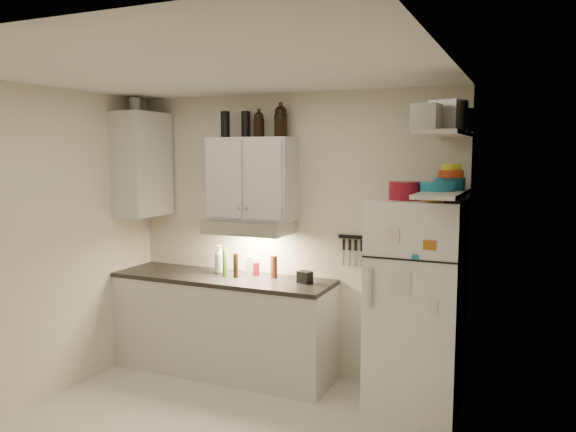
% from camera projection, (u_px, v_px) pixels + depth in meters
% --- Properties ---
extents(ceiling, '(3.20, 3.00, 0.02)m').
position_uv_depth(ceiling, '(199.00, 69.00, 3.71)').
color(ceiling, white).
rests_on(ceiling, ground).
extents(back_wall, '(3.20, 0.02, 2.60)m').
position_uv_depth(back_wall, '(290.00, 235.00, 5.23)').
color(back_wall, beige).
rests_on(back_wall, ground).
extents(left_wall, '(0.02, 3.00, 2.60)m').
position_uv_depth(left_wall, '(31.00, 248.00, 4.51)').
color(left_wall, beige).
rests_on(left_wall, ground).
extents(right_wall, '(0.02, 3.00, 2.60)m').
position_uv_depth(right_wall, '(441.00, 286.00, 3.21)').
color(right_wall, beige).
rests_on(right_wall, ground).
extents(base_cabinet, '(2.10, 0.60, 0.88)m').
position_uv_depth(base_cabinet, '(223.00, 326.00, 5.27)').
color(base_cabinet, silver).
rests_on(base_cabinet, floor).
extents(countertop, '(2.10, 0.62, 0.04)m').
position_uv_depth(countertop, '(222.00, 278.00, 5.22)').
color(countertop, black).
rests_on(countertop, base_cabinet).
extents(upper_cabinet, '(0.80, 0.33, 0.75)m').
position_uv_depth(upper_cabinet, '(252.00, 179.00, 5.14)').
color(upper_cabinet, silver).
rests_on(upper_cabinet, back_wall).
extents(side_cabinet, '(0.33, 0.55, 1.00)m').
position_uv_depth(side_cabinet, '(142.00, 164.00, 5.45)').
color(side_cabinet, silver).
rests_on(side_cabinet, left_wall).
extents(range_hood, '(0.76, 0.46, 0.12)m').
position_uv_depth(range_hood, '(249.00, 227.00, 5.12)').
color(range_hood, silver).
rests_on(range_hood, back_wall).
extents(fridge, '(0.70, 0.68, 1.70)m').
position_uv_depth(fridge, '(416.00, 306.00, 4.46)').
color(fridge, white).
rests_on(fridge, floor).
extents(shelf_hi, '(0.30, 0.95, 0.03)m').
position_uv_depth(shelf_hi, '(444.00, 134.00, 4.11)').
color(shelf_hi, silver).
rests_on(shelf_hi, right_wall).
extents(shelf_lo, '(0.30, 0.95, 0.03)m').
position_uv_depth(shelf_lo, '(443.00, 193.00, 4.16)').
color(shelf_lo, silver).
rests_on(shelf_lo, right_wall).
extents(knife_strip, '(0.42, 0.02, 0.03)m').
position_uv_depth(knife_strip, '(362.00, 237.00, 4.93)').
color(knife_strip, black).
rests_on(knife_strip, back_wall).
extents(dutch_oven, '(0.26, 0.26, 0.14)m').
position_uv_depth(dutch_oven, '(404.00, 191.00, 4.31)').
color(dutch_oven, maroon).
rests_on(dutch_oven, fridge).
extents(book_stack, '(0.20, 0.24, 0.07)m').
position_uv_depth(book_stack, '(436.00, 196.00, 4.21)').
color(book_stack, '#AE6515').
rests_on(book_stack, fridge).
extents(spice_jar, '(0.07, 0.07, 0.09)m').
position_uv_depth(spice_jar, '(414.00, 194.00, 4.25)').
color(spice_jar, silver).
rests_on(spice_jar, fridge).
extents(stock_pot, '(0.33, 0.33, 0.18)m').
position_uv_depth(stock_pot, '(460.00, 121.00, 4.27)').
color(stock_pot, silver).
rests_on(stock_pot, shelf_hi).
extents(tin_a, '(0.26, 0.25, 0.21)m').
position_uv_depth(tin_a, '(448.00, 116.00, 3.97)').
color(tin_a, '#AAAAAD').
rests_on(tin_a, shelf_hi).
extents(tin_b, '(0.19, 0.19, 0.18)m').
position_uv_depth(tin_b, '(426.00, 117.00, 3.84)').
color(tin_b, '#AAAAAD').
rests_on(tin_b, shelf_hi).
extents(bowl_teal, '(0.24, 0.24, 0.10)m').
position_uv_depth(bowl_teal, '(449.00, 183.00, 4.35)').
color(bowl_teal, teal).
rests_on(bowl_teal, shelf_lo).
extents(bowl_orange, '(0.19, 0.19, 0.06)m').
position_uv_depth(bowl_orange, '(451.00, 174.00, 4.29)').
color(bowl_orange, '#C13812').
rests_on(bowl_orange, bowl_teal).
extents(bowl_yellow, '(0.15, 0.15, 0.05)m').
position_uv_depth(bowl_yellow, '(451.00, 167.00, 4.29)').
color(bowl_yellow, yellow).
rests_on(bowl_yellow, bowl_orange).
extents(plates, '(0.33, 0.33, 0.07)m').
position_uv_depth(plates, '(437.00, 186.00, 4.22)').
color(plates, teal).
rests_on(plates, shelf_lo).
extents(growler_a, '(0.11, 0.11, 0.24)m').
position_uv_depth(growler_a, '(259.00, 124.00, 5.08)').
color(growler_a, black).
rests_on(growler_a, upper_cabinet).
extents(growler_b, '(0.15, 0.15, 0.29)m').
position_uv_depth(growler_b, '(281.00, 121.00, 5.04)').
color(growler_b, black).
rests_on(growler_b, upper_cabinet).
extents(thermos_a, '(0.10, 0.10, 0.24)m').
position_uv_depth(thermos_a, '(246.00, 125.00, 5.19)').
color(thermos_a, black).
rests_on(thermos_a, upper_cabinet).
extents(thermos_b, '(0.09, 0.09, 0.24)m').
position_uv_depth(thermos_b, '(225.00, 125.00, 5.18)').
color(thermos_b, black).
rests_on(thermos_b, upper_cabinet).
extents(side_jar, '(0.13, 0.13, 0.14)m').
position_uv_depth(side_jar, '(135.00, 105.00, 5.41)').
color(side_jar, silver).
rests_on(side_jar, side_cabinet).
extents(soap_bottle, '(0.13, 0.13, 0.31)m').
position_uv_depth(soap_bottle, '(220.00, 257.00, 5.32)').
color(soap_bottle, silver).
rests_on(soap_bottle, countertop).
extents(pepper_mill, '(0.08, 0.08, 0.21)m').
position_uv_depth(pepper_mill, '(274.00, 267.00, 5.13)').
color(pepper_mill, brown).
rests_on(pepper_mill, countertop).
extents(oil_bottle, '(0.05, 0.05, 0.25)m').
position_uv_depth(oil_bottle, '(225.00, 263.00, 5.19)').
color(oil_bottle, '#456F1B').
rests_on(oil_bottle, countertop).
extents(vinegar_bottle, '(0.05, 0.05, 0.22)m').
position_uv_depth(vinegar_bottle, '(236.00, 265.00, 5.15)').
color(vinegar_bottle, black).
rests_on(vinegar_bottle, countertop).
extents(clear_bottle, '(0.07, 0.07, 0.19)m').
position_uv_depth(clear_bottle, '(249.00, 266.00, 5.21)').
color(clear_bottle, silver).
rests_on(clear_bottle, countertop).
extents(red_jar, '(0.07, 0.07, 0.12)m').
position_uv_depth(red_jar, '(256.00, 269.00, 5.24)').
color(red_jar, maroon).
rests_on(red_jar, countertop).
extents(caddy, '(0.14, 0.12, 0.11)m').
position_uv_depth(caddy, '(305.00, 277.00, 4.93)').
color(caddy, black).
rests_on(caddy, countertop).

